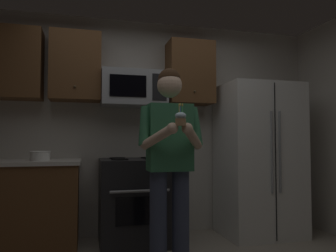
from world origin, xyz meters
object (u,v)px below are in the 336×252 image
microwave (134,89)px  cupcake (181,118)px  oven_range (135,201)px  refrigerator (259,159)px  person (170,155)px  bowl_large_white (40,155)px

microwave → cupcake: microwave is taller
oven_range → microwave: 1.26m
oven_range → refrigerator: (1.50, -0.04, 0.44)m
oven_range → refrigerator: bearing=-1.5°
refrigerator → person: 1.55m
refrigerator → bowl_large_white: refrigerator is taller
microwave → bowl_large_white: size_ratio=3.57×
bowl_large_white → cupcake: cupcake is taller
refrigerator → cupcake: size_ratio=10.35×
oven_range → cupcake: cupcake is taller
oven_range → microwave: (0.00, 0.12, 1.26)m
microwave → cupcake: 1.38m
bowl_large_white → refrigerator: bearing=-0.5°
refrigerator → bowl_large_white: (-2.48, 0.02, 0.07)m
refrigerator → bowl_large_white: size_ratio=8.67×
microwave → refrigerator: size_ratio=0.41×
oven_range → microwave: microwave is taller
bowl_large_white → microwave: bearing=7.9°
bowl_large_white → cupcake: size_ratio=1.19×
oven_range → bowl_large_white: 1.11m
oven_range → person: size_ratio=0.53×
microwave → refrigerator: (1.50, -0.16, -0.82)m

